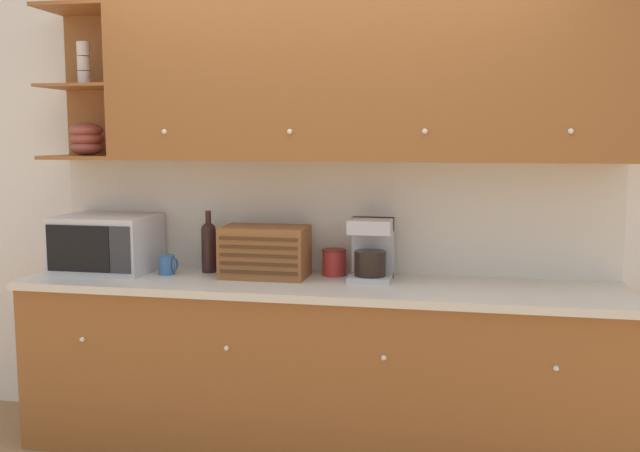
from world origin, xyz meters
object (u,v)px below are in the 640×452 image
(wine_bottle, at_px, (209,245))
(storage_canister, at_px, (334,262))
(mug, at_px, (167,265))
(microwave, at_px, (107,243))
(coffee_maker, at_px, (371,250))
(bread_box, at_px, (265,252))

(wine_bottle, bearing_deg, storage_canister, 3.67)
(mug, distance_m, storage_canister, 0.90)
(microwave, distance_m, coffee_maker, 1.47)
(wine_bottle, relative_size, storage_canister, 2.40)
(wine_bottle, relative_size, bread_box, 0.76)
(microwave, xyz_separation_m, mug, (0.37, -0.03, -0.10))
(microwave, distance_m, storage_canister, 1.27)
(bread_box, height_order, coffee_maker, coffee_maker)
(mug, bearing_deg, bread_box, 3.57)
(wine_bottle, bearing_deg, bread_box, -12.06)
(microwave, xyz_separation_m, coffee_maker, (1.47, 0.03, 0.01))
(coffee_maker, bearing_deg, storage_canister, 157.98)
(microwave, relative_size, bread_box, 1.14)
(microwave, height_order, bread_box, microwave)
(coffee_maker, bearing_deg, microwave, -178.66)
(microwave, height_order, storage_canister, microwave)
(microwave, relative_size, storage_canister, 3.63)
(microwave, distance_m, bread_box, 0.91)
(mug, xyz_separation_m, coffee_maker, (1.10, 0.07, 0.11))
(mug, bearing_deg, storage_canister, 9.60)
(wine_bottle, height_order, coffee_maker, wine_bottle)
(mug, height_order, bread_box, bread_box)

